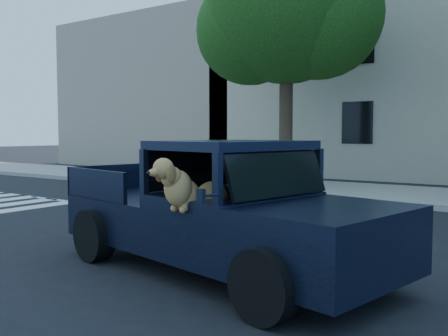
% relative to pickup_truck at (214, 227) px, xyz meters
% --- Properties ---
extents(ground, '(120.00, 120.00, 0.00)m').
position_rel_pickup_truck_xyz_m(ground, '(0.12, -0.22, -0.58)').
color(ground, black).
rests_on(ground, ground).
extents(far_sidewalk, '(60.00, 4.00, 0.15)m').
position_rel_pickup_truck_xyz_m(far_sidewalk, '(0.12, 8.98, -0.50)').
color(far_sidewalk, gray).
rests_on(far_sidewalk, ground).
extents(lane_stripes, '(21.60, 0.14, 0.01)m').
position_rel_pickup_truck_xyz_m(lane_stripes, '(2.12, 3.18, -0.57)').
color(lane_stripes, silver).
rests_on(lane_stripes, ground).
extents(street_tree_left, '(6.00, 5.20, 8.60)m').
position_rel_pickup_truck_xyz_m(street_tree_left, '(-3.85, 9.40, 5.13)').
color(street_tree_left, '#332619').
rests_on(street_tree_left, ground).
extents(building_left, '(12.00, 6.00, 8.00)m').
position_rel_pickup_truck_xyz_m(building_left, '(-14.88, 16.28, 3.42)').
color(building_left, tan).
rests_on(building_left, ground).
extents(pickup_truck, '(5.05, 2.90, 1.71)m').
position_rel_pickup_truck_xyz_m(pickup_truck, '(0.00, 0.00, 0.00)').
color(pickup_truck, black).
rests_on(pickup_truck, ground).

